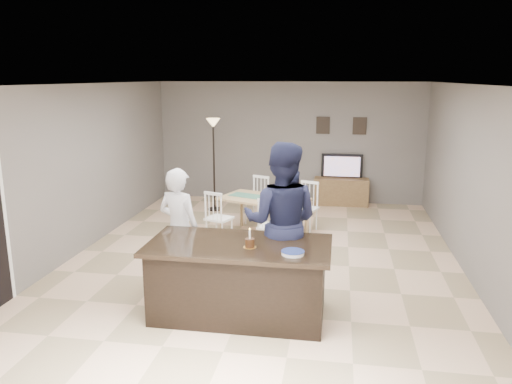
% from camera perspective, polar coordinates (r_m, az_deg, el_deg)
% --- Properties ---
extents(floor, '(8.00, 8.00, 0.00)m').
position_cam_1_polar(floor, '(7.85, 0.71, -7.90)').
color(floor, '#DCB28D').
rests_on(floor, ground).
extents(room_shell, '(8.00, 8.00, 8.00)m').
position_cam_1_polar(room_shell, '(7.41, 0.75, 4.29)').
color(room_shell, slate).
rests_on(room_shell, floor).
extents(kitchen_island, '(2.15, 1.10, 0.90)m').
position_cam_1_polar(kitchen_island, '(6.03, -1.93, -9.91)').
color(kitchen_island, black).
rests_on(kitchen_island, floor).
extents(tv_console, '(1.20, 0.40, 0.60)m').
position_cam_1_polar(tv_console, '(11.30, 9.69, 0.05)').
color(tv_console, brown).
rests_on(tv_console, floor).
extents(television, '(0.91, 0.12, 0.53)m').
position_cam_1_polar(television, '(11.25, 9.80, 2.92)').
color(television, black).
rests_on(television, tv_console).
extents(tv_screen_glow, '(0.78, 0.00, 0.78)m').
position_cam_1_polar(tv_screen_glow, '(11.17, 9.80, 2.88)').
color(tv_screen_glow, orange).
rests_on(tv_screen_glow, tv_console).
extents(picture_frames, '(1.10, 0.02, 0.38)m').
position_cam_1_polar(picture_frames, '(11.27, 9.71, 7.49)').
color(picture_frames, black).
rests_on(picture_frames, room_shell).
extents(woman, '(0.69, 0.55, 1.65)m').
position_cam_1_polar(woman, '(6.75, -8.76, -4.17)').
color(woman, silver).
rests_on(woman, floor).
extents(man, '(1.04, 0.83, 2.04)m').
position_cam_1_polar(man, '(6.29, 2.89, -3.47)').
color(man, '#171A33').
rests_on(man, floor).
extents(birthday_cake, '(0.15, 0.15, 0.23)m').
position_cam_1_polar(birthday_cake, '(5.73, -0.72, -5.83)').
color(birthday_cake, gold).
rests_on(birthday_cake, kitchen_island).
extents(plate_stack, '(0.26, 0.26, 0.04)m').
position_cam_1_polar(plate_stack, '(5.53, 4.23, -6.94)').
color(plate_stack, white).
rests_on(plate_stack, kitchen_island).
extents(dining_table, '(1.93, 2.09, 0.92)m').
position_cam_1_polar(dining_table, '(8.86, 0.90, -1.46)').
color(dining_table, tan).
rests_on(dining_table, floor).
extents(floor_lamp, '(0.29, 0.29, 1.96)m').
position_cam_1_polar(floor_lamp, '(10.52, -4.89, 6.00)').
color(floor_lamp, black).
rests_on(floor_lamp, floor).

